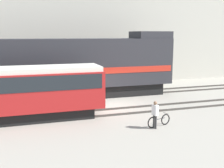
# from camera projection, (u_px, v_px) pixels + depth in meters

# --- Properties ---
(ground_plane) EXTENTS (120.00, 120.00, 0.00)m
(ground_plane) POSITION_uv_depth(u_px,v_px,m) (112.00, 106.00, 20.86)
(ground_plane) COLOR #9E998C
(track_near) EXTENTS (60.00, 1.50, 0.14)m
(track_near) POSITION_uv_depth(u_px,v_px,m) (119.00, 111.00, 19.20)
(track_near) COLOR #47423D
(track_near) RESTS_ON ground
(track_far) EXTENTS (60.00, 1.50, 0.14)m
(track_far) POSITION_uv_depth(u_px,v_px,m) (99.00, 95.00, 24.30)
(track_far) COLOR #47423D
(track_far) RESTS_ON ground
(building_backdrop) EXTENTS (37.53, 6.00, 11.74)m
(building_backdrop) POSITION_uv_depth(u_px,v_px,m) (78.00, 29.00, 31.47)
(building_backdrop) COLOR beige
(building_backdrop) RESTS_ON ground
(freight_locomotive) EXTENTS (18.23, 3.04, 5.50)m
(freight_locomotive) POSITION_uv_depth(u_px,v_px,m) (67.00, 67.00, 23.05)
(freight_locomotive) COLOR black
(freight_locomotive) RESTS_ON ground
(streetcar) EXTENTS (10.65, 2.54, 3.30)m
(streetcar) POSITION_uv_depth(u_px,v_px,m) (15.00, 91.00, 16.89)
(streetcar) COLOR black
(streetcar) RESTS_ON ground
(bicycle) EXTENTS (1.64, 0.61, 0.72)m
(bicycle) POSITION_uv_depth(u_px,v_px,m) (159.00, 121.00, 16.20)
(bicycle) COLOR black
(bicycle) RESTS_ON ground
(person) EXTENTS (0.31, 0.41, 1.58)m
(person) POSITION_uv_depth(u_px,v_px,m) (155.00, 112.00, 15.73)
(person) COLOR #333333
(person) RESTS_ON ground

